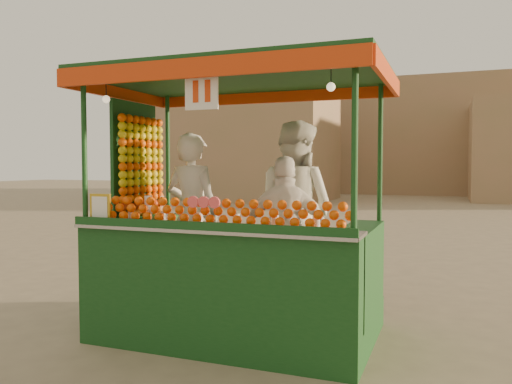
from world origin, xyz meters
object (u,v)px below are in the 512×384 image
at_px(vendor_left, 192,214).
at_px(vendor_right, 286,232).
at_px(vendor_middle, 295,209).
at_px(juice_cart, 228,251).

xyz_separation_m(vendor_left, vendor_right, (1.17, -0.20, -0.13)).
height_order(vendor_left, vendor_right, vendor_left).
bearing_deg(vendor_middle, vendor_right, 115.66).
bearing_deg(vendor_right, vendor_middle, -98.49).
relative_size(vendor_middle, vendor_right, 1.25).
relative_size(juice_cart, vendor_left, 1.66).
distance_m(vendor_left, vendor_middle, 1.16).
distance_m(vendor_left, vendor_right, 1.20).
bearing_deg(vendor_left, vendor_right, 174.91).
height_order(vendor_middle, vendor_right, vendor_middle).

